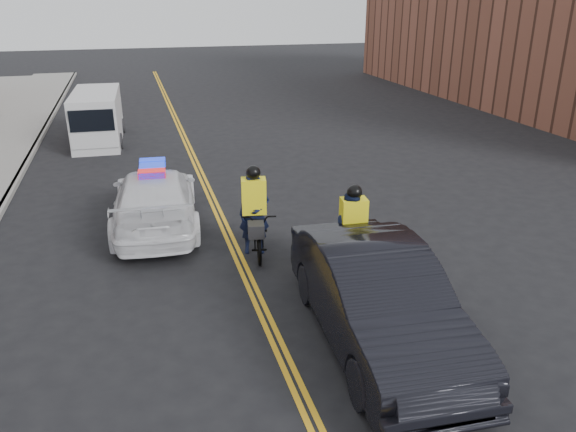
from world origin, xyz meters
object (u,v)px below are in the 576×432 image
Objects in this scene: dark_sedan at (378,299)px; cargo_van at (97,118)px; cyclist_far at (352,240)px; cyclist_near at (254,223)px; police_cruiser at (155,199)px.

dark_sedan is 1.08× the size of cargo_van.
cargo_van is 2.35× the size of cyclist_far.
police_cruiser is at bearing 143.06° from cyclist_near.
dark_sedan is 2.34× the size of cyclist_near.
cyclist_far is (0.56, 2.57, -0.06)m from dark_sedan.
cyclist_far is (5.77, -14.09, -0.18)m from cargo_van.
dark_sedan is at bearing -70.69° from cargo_van.
police_cruiser is 5.68m from cyclist_far.
dark_sedan is 4.48m from cyclist_near.
police_cruiser is 10.21m from cargo_van.
police_cruiser is 2.57× the size of cyclist_far.
cyclist_far is (4.00, -4.04, 0.05)m from police_cruiser.
cyclist_near reaches higher than cyclist_far.
dark_sedan reaches higher than police_cruiser.
dark_sedan is 2.54× the size of cyclist_far.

